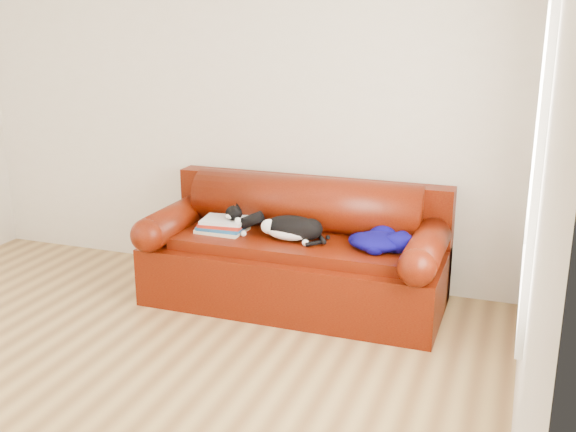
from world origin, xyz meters
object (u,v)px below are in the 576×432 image
Objects in this scene: sofa_base at (295,271)px; cat at (291,229)px; blanket at (381,240)px; book_stack at (223,225)px.

cat reaches higher than sofa_base.
sofa_base is 0.70m from blanket.
book_stack reaches higher than sofa_base.
book_stack is 0.66× the size of blanket.
blanket is (1.15, 0.01, 0.01)m from book_stack.
book_stack is (-0.53, -0.06, 0.31)m from sofa_base.
sofa_base is 0.62m from book_stack.
cat is 1.16× the size of blanket.
sofa_base is at bearing 175.19° from blanket.
sofa_base is 0.35m from cat.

